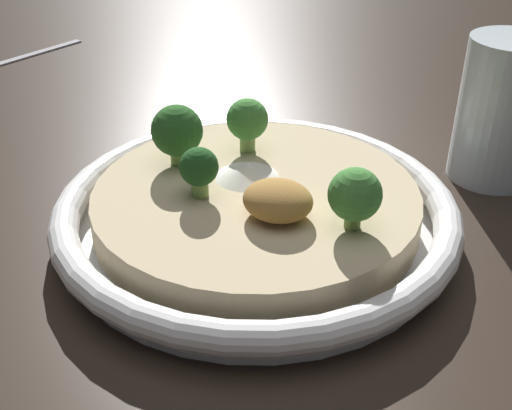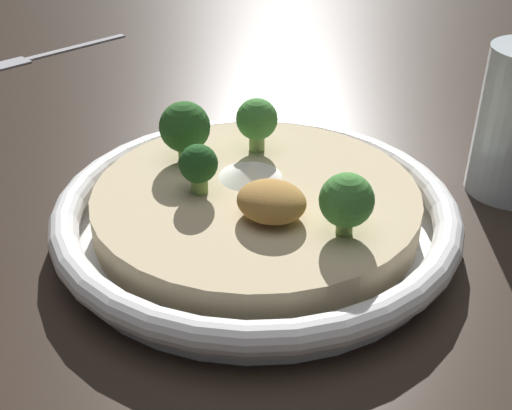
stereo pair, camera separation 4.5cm
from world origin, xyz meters
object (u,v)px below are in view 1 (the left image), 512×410
object	(u,v)px
risotto_bowl	(256,210)
broccoli_back_right	(199,169)
broccoli_back_left	(355,195)
broccoli_right	(177,132)
drinking_glass	(502,111)
broccoli_front_right	(247,121)

from	to	relation	value
risotto_bowl	broccoli_back_right	bearing A→B (deg)	41.08
risotto_bowl	broccoli_back_right	world-z (taller)	broccoli_back_right
broccoli_back_left	broccoli_right	world-z (taller)	broccoli_right
broccoli_back_left	drinking_glass	bearing A→B (deg)	-106.08
risotto_bowl	drinking_glass	distance (m)	0.21
broccoli_right	broccoli_back_right	bearing A→B (deg)	141.59
risotto_bowl	broccoli_back_right	xyz separation A→B (m)	(0.03, 0.03, 0.04)
broccoli_back_right	broccoli_back_left	xyz separation A→B (m)	(-0.10, -0.01, 0.00)
broccoli_back_left	broccoli_front_right	bearing A→B (deg)	-28.77
risotto_bowl	drinking_glass	xyz separation A→B (m)	(-0.13, -0.17, 0.04)
broccoli_back_right	drinking_glass	world-z (taller)	drinking_glass
broccoli_front_right	drinking_glass	distance (m)	0.20
broccoli_right	drinking_glass	bearing A→B (deg)	-140.56
broccoli_front_right	broccoli_back_right	bearing A→B (deg)	94.88
broccoli_back_left	broccoli_front_right	size ratio (longest dim) A/B	0.98
risotto_bowl	broccoli_back_left	xyz separation A→B (m)	(-0.08, 0.01, 0.04)
risotto_bowl	drinking_glass	world-z (taller)	drinking_glass
broccoli_right	drinking_glass	distance (m)	0.25
broccoli_back_right	drinking_glass	distance (m)	0.25
risotto_bowl	broccoli_front_right	size ratio (longest dim) A/B	6.85
drinking_glass	risotto_bowl	bearing A→B (deg)	52.80
risotto_bowl	broccoli_back_left	size ratio (longest dim) A/B	7.01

